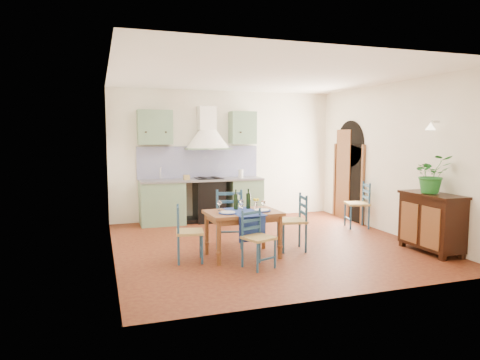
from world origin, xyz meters
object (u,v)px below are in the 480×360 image
potted_plant (432,174)px  dining_table (243,217)px  sideboard (431,220)px  chair_near (257,238)px

potted_plant → dining_table: bearing=166.5°
sideboard → potted_plant: bearing=129.5°
dining_table → potted_plant: 3.01m
chair_near → sideboard: 2.87m
sideboard → dining_table: bearing=166.2°
dining_table → chair_near: 0.60m
dining_table → sideboard: 2.97m
dining_table → sideboard: bearing=-13.8°
chair_near → potted_plant: bearing=-2.3°
dining_table → sideboard: dining_table is taller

